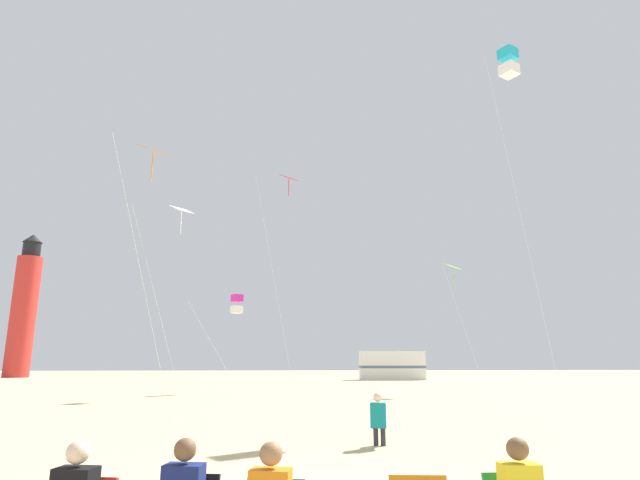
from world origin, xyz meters
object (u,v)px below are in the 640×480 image
(kite_box_magenta, at_px, (237,304))
(kite_box_cyan, at_px, (509,63))
(kite_flyer_standing, at_px, (378,418))
(kite_diamond_scarlet, at_px, (287,188))
(kite_diamond_lime, at_px, (454,271))
(lighthouse_distant, at_px, (24,309))
(rv_van_white, at_px, (392,366))
(kite_diamond_white, at_px, (180,216))
(kite_diamond_orange, at_px, (152,159))

(kite_box_magenta, height_order, kite_box_cyan, kite_box_cyan)
(kite_flyer_standing, height_order, kite_diamond_scarlet, kite_diamond_scarlet)
(kite_flyer_standing, bearing_deg, kite_diamond_lime, -100.85)
(lighthouse_distant, height_order, rv_van_white, lighthouse_distant)
(kite_box_magenta, distance_m, lighthouse_distant, 41.75)
(kite_box_cyan, bearing_deg, lighthouse_distant, 130.23)
(kite_diamond_scarlet, xyz_separation_m, kite_diamond_white, (-5.10, -7.03, -3.95))
(kite_box_magenta, distance_m, kite_box_cyan, 20.18)
(kite_diamond_white, xyz_separation_m, kite_diamond_lime, (15.10, 6.09, -1.36))
(kite_box_magenta, relative_size, kite_diamond_orange, 0.62)
(kite_flyer_standing, xyz_separation_m, kite_box_cyan, (6.75, 6.12, 12.81))
(lighthouse_distant, bearing_deg, kite_diamond_scarlet, -47.37)
(lighthouse_distant, bearing_deg, kite_diamond_white, -57.77)
(kite_diamond_scarlet, bearing_deg, kite_diamond_orange, -110.55)
(kite_flyer_standing, relative_size, rv_van_white, 0.18)
(kite_diamond_scarlet, distance_m, kite_box_magenta, 7.86)
(kite_diamond_lime, bearing_deg, kite_box_magenta, 169.96)
(kite_diamond_scarlet, relative_size, kite_diamond_white, 1.47)
(kite_flyer_standing, bearing_deg, rv_van_white, -89.25)
(kite_flyer_standing, distance_m, kite_diamond_scarlet, 22.56)
(lighthouse_distant, bearing_deg, kite_flyer_standing, -58.34)
(kite_diamond_scarlet, xyz_separation_m, rv_van_white, (11.06, 22.19, -11.01))
(kite_diamond_orange, xyz_separation_m, lighthouse_distant, (-25.28, 46.12, -0.98))
(kite_flyer_standing, relative_size, kite_diamond_lime, 0.15)
(kite_box_cyan, xyz_separation_m, lighthouse_distant, (-38.82, 45.89, -5.58))
(kite_box_cyan, relative_size, lighthouse_distant, 0.84)
(kite_diamond_scarlet, bearing_deg, kite_diamond_white, -125.96)
(kite_box_magenta, xyz_separation_m, kite_diamond_lime, (12.99, -2.30, 1.83))
(kite_diamond_lime, bearing_deg, lighthouse_distant, 139.98)
(kite_diamond_lime, relative_size, rv_van_white, 1.16)
(kite_flyer_standing, relative_size, kite_box_magenta, 0.20)
(kite_box_magenta, distance_m, kite_diamond_orange, 15.17)
(kite_flyer_standing, height_order, kite_box_magenta, kite_box_magenta)
(kite_diamond_lime, height_order, kite_box_cyan, kite_box_cyan)
(kite_box_cyan, bearing_deg, kite_diamond_white, 156.31)
(kite_box_cyan, bearing_deg, kite_diamond_orange, -179.01)
(lighthouse_distant, relative_size, rv_van_white, 2.57)
(kite_diamond_white, bearing_deg, lighthouse_distant, 122.23)
(kite_box_magenta, bearing_deg, kite_box_cyan, -51.22)
(kite_flyer_standing, height_order, rv_van_white, rv_van_white)
(kite_diamond_white, relative_size, kite_box_magenta, 1.55)
(rv_van_white, bearing_deg, kite_diamond_white, -116.37)
(kite_box_cyan, relative_size, rv_van_white, 2.15)
(kite_flyer_standing, xyz_separation_m, kite_diamond_white, (-6.92, 12.12, 7.83))
(kite_diamond_scarlet, bearing_deg, kite_diamond_lime, -5.39)
(kite_flyer_standing, xyz_separation_m, kite_diamond_lime, (8.18, 18.21, 6.47))
(kite_diamond_scarlet, relative_size, kite_box_cyan, 0.95)
(lighthouse_distant, bearing_deg, rv_van_white, -14.49)
(kite_flyer_standing, bearing_deg, kite_diamond_orange, -27.59)
(kite_flyer_standing, bearing_deg, lighthouse_distant, -44.99)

